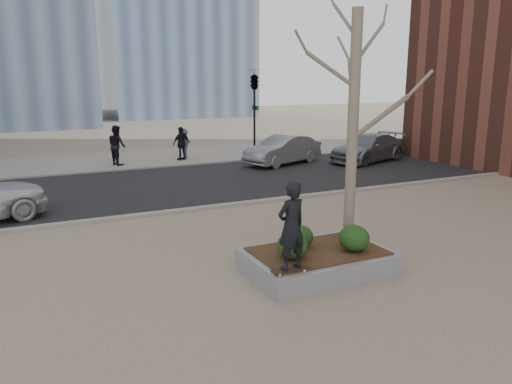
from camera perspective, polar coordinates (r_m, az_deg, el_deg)
name	(u,v)px	position (r m, az deg, el deg)	size (l,w,h in m)	color
ground	(276,280)	(10.48, 2.33, -9.97)	(120.00, 120.00, 0.00)	gray
street	(153,187)	(19.49, -11.64, 0.59)	(60.00, 8.00, 0.02)	black
far_sidewalk	(118,160)	(26.23, -15.46, 3.52)	(60.00, 6.00, 0.02)	gray
planter	(317,262)	(10.87, 7.04, -7.92)	(3.00, 2.00, 0.45)	gray
planter_mulch	(318,251)	(10.79, 7.08, -6.70)	(2.70, 1.70, 0.04)	#382314
sycamore_tree	(354,92)	(10.99, 11.17, 11.19)	(2.80, 2.80, 6.60)	gray
shrub_left	(292,246)	(10.16, 4.17, -6.16)	(0.64, 0.64, 0.54)	#153C13
shrub_middle	(300,236)	(10.83, 5.04, -5.09)	(0.58, 0.58, 0.49)	black
shrub_right	(354,238)	(10.78, 11.15, -5.20)	(0.65, 0.65, 0.55)	#1A3711
skateboard	(291,271)	(9.64, 3.98, -8.96)	(0.78, 0.20, 0.07)	black
skateboarder	(291,226)	(9.34, 4.06, -3.91)	(0.62, 0.41, 1.70)	black
car_silver	(283,150)	(24.07, 3.09, 4.84)	(1.46, 4.18, 1.38)	gray
car_third	(368,148)	(25.46, 12.71, 4.94)	(1.88, 4.62, 1.34)	slate
pedestrian_a	(117,145)	(24.66, -15.61, 5.18)	(0.92, 0.72, 1.89)	black
pedestrian_b	(184,144)	(25.77, -8.27, 5.47)	(1.01, 0.58, 1.56)	#3A4569
pedestrian_c	(182,143)	(25.48, -8.50, 5.51)	(0.98, 0.41, 1.68)	black
traffic_light_far	(254,115)	(25.69, -0.18, 8.82)	(0.60, 2.48, 4.50)	black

